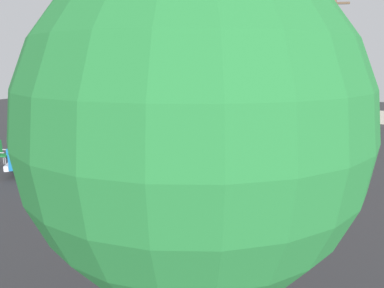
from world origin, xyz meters
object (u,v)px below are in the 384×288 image
vintage_fire_truck (198,139)px  spectator_seated (188,176)px  lawn_chair_by_car (1,152)px  spectator_standing (124,135)px  traffic_cone (199,185)px  oak_tree_left (193,132)px  lawn_chair_near_truck (186,181)px  classic_hot_rod (72,150)px  utility_pole (329,61)px

vintage_fire_truck → spectator_seated: bearing=-72.7°
lawn_chair_by_car → spectator_standing: spectator_standing is taller
lawn_chair_by_car → traffic_cone: size_ratio=1.61×
spectator_standing → traffic_cone: spectator_standing is taller
vintage_fire_truck → spectator_standing: (-3.71, 0.38, -0.23)m
spectator_standing → oak_tree_left: oak_tree_left is taller
lawn_chair_near_truck → lawn_chair_by_car: size_ratio=1.00×
classic_hot_rod → spectator_seated: size_ratio=3.59×
vintage_fire_truck → utility_pole: 11.97m
vintage_fire_truck → utility_pole: utility_pole is taller
lawn_chair_near_truck → lawn_chair_by_car: (-8.26, 0.16, 0.00)m
lawn_chair_by_car → traffic_cone: 8.46m
lawn_chair_near_truck → utility_pole: bearing=78.2°
lawn_chair_by_car → classic_hot_rod: bearing=16.5°
lawn_chair_near_truck → spectator_standing: 5.76m
lawn_chair_near_truck → lawn_chair_by_car: 8.26m
classic_hot_rod → spectator_seated: bearing=-9.5°
traffic_cone → spectator_seated: bearing=-117.6°
lawn_chair_near_truck → spectator_seated: bearing=98.4°
lawn_chair_by_car → spectator_seated: 8.24m
lawn_chair_near_truck → spectator_seated: spectator_seated is taller
lawn_chair_by_car → vintage_fire_truck: bearing=21.4°
lawn_chair_near_truck → traffic_cone: lawn_chair_near_truck is taller
lawn_chair_by_car → traffic_cone: lawn_chair_by_car is taller
spectator_seated → lawn_chair_by_car: bearing=179.8°
lawn_chair_near_truck → oak_tree_left: 7.52m
vintage_fire_truck → lawn_chair_near_truck: vintage_fire_truck is taller
vintage_fire_truck → lawn_chair_by_car: (-7.34, -2.87, -0.61)m
lawn_chair_by_car → spectator_seated: spectator_seated is taller
oak_tree_left → utility_pole: bearing=90.2°
spectator_standing → lawn_chair_by_car: bearing=-138.1°
classic_hot_rod → lawn_chair_near_truck: bearing=-10.8°
vintage_fire_truck → utility_pole: (3.84, 10.95, 2.94)m
spectator_standing → traffic_cone: 5.65m
spectator_seated → traffic_cone: (0.21, 0.40, -0.39)m
spectator_seated → traffic_cone: spectator_seated is taller
oak_tree_left → traffic_cone: 8.00m
classic_hot_rod → spectator_standing: (0.72, 2.39, 0.22)m
lawn_chair_near_truck → lawn_chair_by_car: same height
classic_hot_rod → lawn_chair_near_truck: size_ratio=4.54×
classic_hot_rod → utility_pole: 15.75m
vintage_fire_truck → traffic_cone: bearing=-66.1°
vintage_fire_truck → spectator_seated: (0.90, -2.90, -0.50)m
traffic_cone → lawn_chair_by_car: bearing=-177.5°
vintage_fire_truck → oak_tree_left: bearing=-67.1°
spectator_seated → lawn_chair_near_truck: bearing=-81.6°
classic_hot_rod → traffic_cone: bearing=-5.1°
spectator_seated → spectator_standing: 5.67m
spectator_standing → oak_tree_left: bearing=-51.8°
lawn_chair_near_truck → spectator_seated: size_ratio=0.79×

